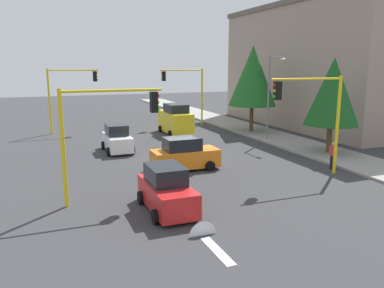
# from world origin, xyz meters

# --- Properties ---
(ground_plane) EXTENTS (120.00, 120.00, 0.00)m
(ground_plane) POSITION_xyz_m (0.00, 0.00, 0.00)
(ground_plane) COLOR #353538
(sidewalk_kerb) EXTENTS (80.00, 4.00, 0.15)m
(sidewalk_kerb) POSITION_xyz_m (-5.00, 10.50, 0.07)
(sidewalk_kerb) COLOR gray
(sidewalk_kerb) RESTS_ON ground
(lane_arrow_near) EXTENTS (2.40, 1.10, 1.10)m
(lane_arrow_near) POSITION_xyz_m (11.51, -3.00, 0.01)
(lane_arrow_near) COLOR silver
(lane_arrow_near) RESTS_ON ground
(apartment_block) EXTENTS (22.81, 9.30, 12.29)m
(apartment_block) POSITION_xyz_m (-9.73, 18.50, 6.16)
(apartment_block) COLOR gray
(apartment_block) RESTS_ON ground
(traffic_signal_near_right) EXTENTS (0.36, 4.59, 5.27)m
(traffic_signal_near_right) POSITION_xyz_m (6.00, -5.63, 3.75)
(traffic_signal_near_right) COLOR yellow
(traffic_signal_near_right) RESTS_ON ground
(traffic_signal_far_left) EXTENTS (0.36, 4.59, 5.86)m
(traffic_signal_far_left) POSITION_xyz_m (-14.00, 5.72, 4.13)
(traffic_signal_far_left) COLOR yellow
(traffic_signal_far_left) RESTS_ON ground
(traffic_signal_far_right) EXTENTS (0.36, 4.59, 5.92)m
(traffic_signal_far_right) POSITION_xyz_m (-14.00, -5.73, 4.17)
(traffic_signal_far_right) COLOR yellow
(traffic_signal_far_right) RESTS_ON ground
(traffic_signal_near_left) EXTENTS (0.36, 4.59, 5.64)m
(traffic_signal_near_left) POSITION_xyz_m (6.00, 5.69, 3.99)
(traffic_signal_near_left) COLOR yellow
(traffic_signal_near_left) RESTS_ON ground
(street_lamp_curbside) EXTENTS (2.15, 0.28, 7.00)m
(street_lamp_curbside) POSITION_xyz_m (-3.61, 9.20, 4.35)
(street_lamp_curbside) COLOR slate
(street_lamp_curbside) RESTS_ON ground
(tree_roadside_near) EXTENTS (3.72, 3.72, 6.77)m
(tree_roadside_near) POSITION_xyz_m (2.00, 10.50, 4.43)
(tree_roadside_near) COLOR brown
(tree_roadside_near) RESTS_ON ground
(tree_roadside_mid) EXTENTS (4.37, 4.37, 8.00)m
(tree_roadside_mid) POSITION_xyz_m (-8.00, 10.00, 5.25)
(tree_roadside_mid) COLOR brown
(tree_roadside_mid) RESTS_ON ground
(delivery_van_yellow) EXTENTS (4.80, 2.22, 2.77)m
(delivery_van_yellow) POSITION_xyz_m (-9.86, 3.13, 1.28)
(delivery_van_yellow) COLOR yellow
(delivery_van_yellow) RESTS_ON ground
(car_white) EXTENTS (3.75, 1.95, 1.98)m
(car_white) POSITION_xyz_m (-4.48, -3.23, 0.90)
(car_white) COLOR white
(car_white) RESTS_ON ground
(car_orange) EXTENTS (2.04, 4.02, 1.98)m
(car_orange) POSITION_xyz_m (2.00, -0.38, 0.90)
(car_orange) COLOR orange
(car_orange) RESTS_ON ground
(car_red) EXTENTS (3.89, 1.96, 1.98)m
(car_red) POSITION_xyz_m (8.05, -3.45, 0.90)
(car_red) COLOR red
(car_red) RESTS_ON ground
(pedestrian_crossing) EXTENTS (0.40, 0.24, 1.70)m
(pedestrian_crossing) POSITION_xyz_m (5.31, 7.96, 0.91)
(pedestrian_crossing) COLOR #262638
(pedestrian_crossing) RESTS_ON ground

